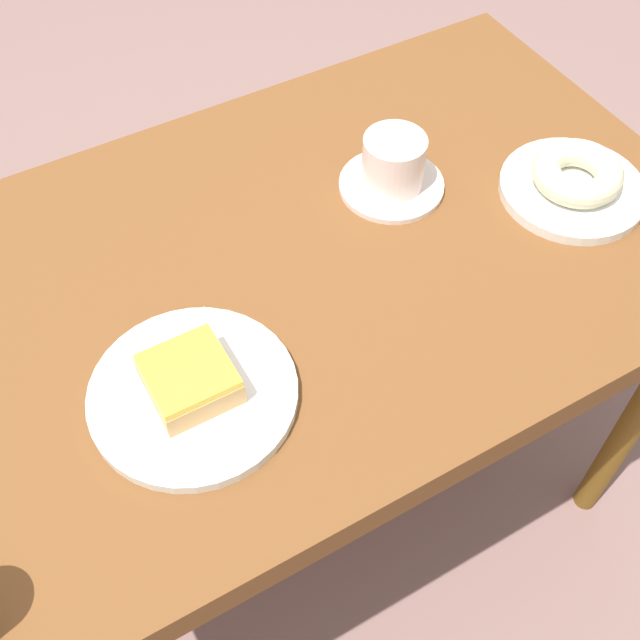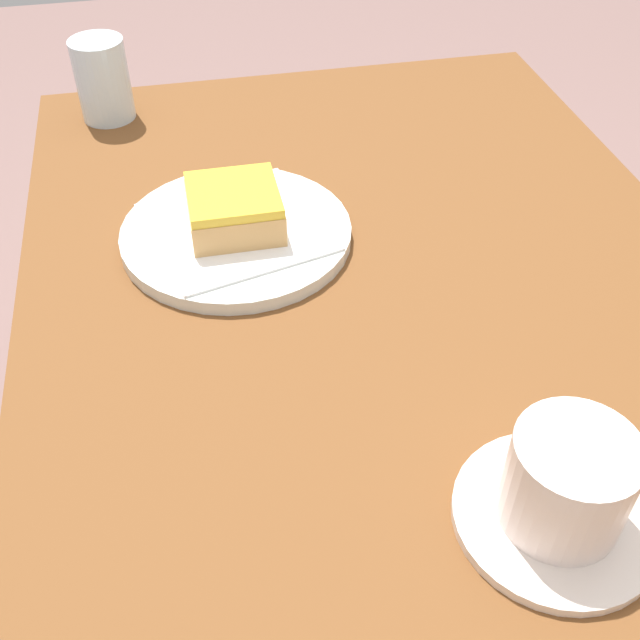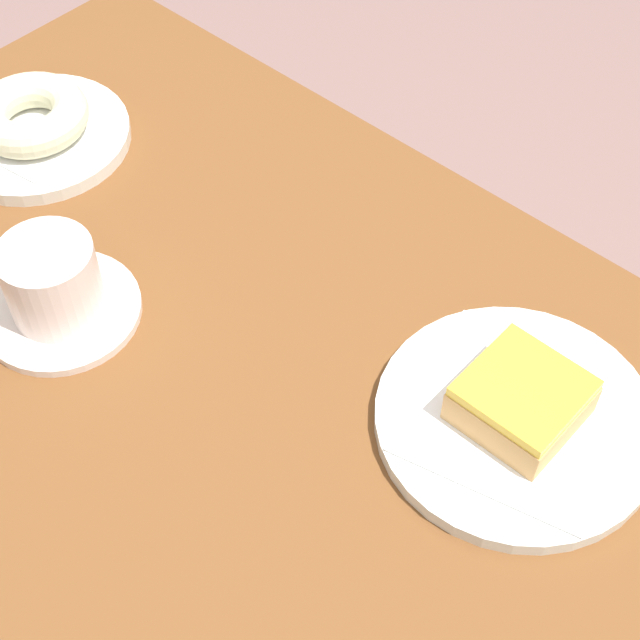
# 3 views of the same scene
# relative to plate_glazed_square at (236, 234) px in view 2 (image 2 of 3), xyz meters

# --- Properties ---
(table) EXTENTS (1.15, 0.69, 0.72)m
(table) POSITION_rel_plate_glazed_square_xyz_m (-0.19, -0.13, -0.07)
(table) COLOR brown
(table) RESTS_ON ground_plane
(plate_glazed_square) EXTENTS (0.24, 0.24, 0.01)m
(plate_glazed_square) POSITION_rel_plate_glazed_square_xyz_m (0.00, 0.00, 0.00)
(plate_glazed_square) COLOR silver
(plate_glazed_square) RESTS_ON table
(napkin_glazed_square) EXTENTS (0.20, 0.20, 0.00)m
(napkin_glazed_square) POSITION_rel_plate_glazed_square_xyz_m (0.00, 0.00, 0.01)
(napkin_glazed_square) COLOR white
(napkin_glazed_square) RESTS_ON plate_glazed_square
(donut_glazed_square) EXTENTS (0.09, 0.09, 0.04)m
(donut_glazed_square) POSITION_rel_plate_glazed_square_xyz_m (0.00, 0.00, 0.03)
(donut_glazed_square) COLOR tan
(donut_glazed_square) RESTS_ON napkin_glazed_square
(water_glass) EXTENTS (0.07, 0.07, 0.10)m
(water_glass) POSITION_rel_plate_glazed_square_xyz_m (0.30, 0.13, 0.04)
(water_glass) COLOR silver
(water_glass) RESTS_ON table
(coffee_cup) EXTENTS (0.15, 0.15, 0.09)m
(coffee_cup) POSITION_rel_plate_glazed_square_xyz_m (-0.38, -0.18, 0.03)
(coffee_cup) COLOR silver
(coffee_cup) RESTS_ON table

